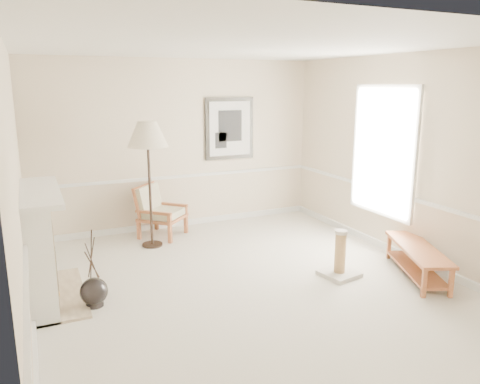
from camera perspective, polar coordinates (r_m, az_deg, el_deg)
name	(u,v)px	position (r m, az deg, el deg)	size (l,w,h in m)	color
ground	(246,283)	(6.06, 0.69, -11.04)	(5.50, 5.50, 0.00)	silver
room	(254,135)	(5.70, 1.67, 6.90)	(5.04, 5.54, 2.92)	beige
fireplace	(40,247)	(5.90, -23.17, -6.14)	(0.64, 1.64, 1.31)	white
floor_vase	(94,292)	(5.67, -17.38, -11.58)	(0.31, 0.31, 0.91)	black
armchair	(157,209)	(7.87, -10.08, -2.03)	(0.94, 0.94, 0.86)	#A95E36
floor_lamp	(148,138)	(7.14, -11.19, 6.50)	(0.79, 0.79, 1.94)	black
bench	(417,257)	(6.60, 20.82, -7.38)	(0.95, 1.46, 0.40)	#A95E36
scratching_post	(340,262)	(6.34, 12.06, -8.31)	(0.52, 0.52, 0.63)	beige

